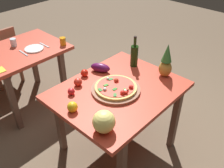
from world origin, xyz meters
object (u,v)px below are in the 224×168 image
(pineapple_left, at_px, (166,62))
(wine_bottle, at_px, (134,55))
(drinking_glass_water, at_px, (13,42))
(knife_utensil, at_px, (44,45))
(bell_pepper, at_px, (72,107))
(drinking_glass_juice, at_px, (63,41))
(pizza_board, at_px, (116,90))
(fork_utensil, at_px, (24,53))
(tomato_by_bottle, at_px, (78,82))
(tomato_near_board, at_px, (71,91))
(tomato_at_corner, at_px, (84,73))
(eggplant, at_px, (100,68))
(display_table, at_px, (118,97))
(dining_chair, at_px, (2,54))
(melon, at_px, (104,122))
(dinner_plate, at_px, (34,49))
(background_table, at_px, (20,59))
(pizza, at_px, (117,87))

(pineapple_left, bearing_deg, wine_bottle, 98.81)
(drinking_glass_water, bearing_deg, knife_utensil, -45.17)
(bell_pepper, distance_m, drinking_glass_juice, 1.24)
(pizza_board, relative_size, fork_utensil, 2.46)
(drinking_glass_water, bearing_deg, tomato_by_bottle, -90.83)
(tomato_near_board, relative_size, tomato_at_corner, 0.86)
(drinking_glass_water, distance_m, knife_utensil, 0.36)
(wine_bottle, distance_m, knife_utensil, 1.15)
(tomato_at_corner, bearing_deg, bell_pepper, -142.39)
(eggplant, height_order, tomato_near_board, eggplant)
(eggplant, height_order, tomato_at_corner, eggplant)
(display_table, xyz_separation_m, dining_chair, (-0.19, 1.98, -0.19))
(melon, xyz_separation_m, tomato_near_board, (0.12, 0.51, -0.05))
(tomato_by_bottle, relative_size, fork_utensil, 0.43)
(dinner_plate, relative_size, fork_utensil, 1.22)
(background_table, height_order, drinking_glass_water, drinking_glass_water)
(display_table, height_order, pizza, pizza)
(bell_pepper, bearing_deg, fork_utensil, 77.77)
(pizza, bearing_deg, drinking_glass_water, 96.09)
(bell_pepper, relative_size, tomato_at_corner, 1.27)
(tomato_at_corner, bearing_deg, dining_chair, 94.32)
(wine_bottle, bearing_deg, tomato_near_board, 173.24)
(pizza_board, bearing_deg, dinner_plate, 92.19)
(tomato_at_corner, bearing_deg, pizza_board, -85.37)
(pizza_board, distance_m, eggplant, 0.36)
(dining_chair, height_order, tomato_at_corner, dining_chair)
(tomato_near_board, bearing_deg, bell_pepper, -126.60)
(dinner_plate, bearing_deg, bell_pepper, -108.57)
(drinking_glass_juice, height_order, fork_utensil, drinking_glass_juice)
(tomato_near_board, height_order, fork_utensil, tomato_near_board)
(eggplant, distance_m, tomato_at_corner, 0.17)
(wine_bottle, relative_size, drinking_glass_water, 3.54)
(drinking_glass_juice, distance_m, drinking_glass_water, 0.58)
(background_table, relative_size, drinking_glass_water, 11.23)
(background_table, height_order, wine_bottle, wine_bottle)
(dining_chair, bearing_deg, knife_utensil, 109.10)
(eggplant, distance_m, drinking_glass_water, 1.20)
(dinner_plate, bearing_deg, tomato_by_bottle, -97.93)
(background_table, relative_size, eggplant, 5.22)
(dining_chair, xyz_separation_m, knife_utensil, (0.24, -0.74, 0.29))
(tomato_at_corner, bearing_deg, fork_utensil, 100.32)
(tomato_by_bottle, relative_size, knife_utensil, 0.43)
(display_table, xyz_separation_m, dinner_plate, (-0.08, 1.24, 0.10))
(bell_pepper, height_order, fork_utensil, bell_pepper)
(eggplant, xyz_separation_m, knife_utensil, (-0.04, 0.91, -0.04))
(pizza, xyz_separation_m, melon, (-0.42, -0.26, 0.05))
(dining_chair, relative_size, wine_bottle, 2.59)
(dining_chair, xyz_separation_m, dinner_plate, (0.10, -0.74, 0.29))
(melon, distance_m, dinner_plate, 1.56)
(background_table, xyz_separation_m, bell_pepper, (-0.25, -1.29, 0.16))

